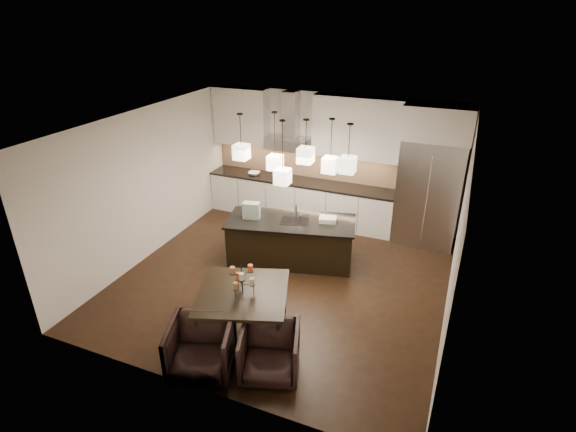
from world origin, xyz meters
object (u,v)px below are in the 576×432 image
at_px(dining_table, 244,313).
at_px(island_body, 291,241).
at_px(refrigerator, 428,193).
at_px(armchair_right, 270,352).
at_px(armchair_left, 201,347).

bearing_deg(dining_table, island_body, 75.09).
bearing_deg(refrigerator, armchair_right, -107.06).
height_order(refrigerator, dining_table, refrigerator).
distance_m(dining_table, armchair_right, 0.88).
bearing_deg(armchair_left, armchair_right, -0.57).
distance_m(island_body, armchair_right, 2.92).
distance_m(island_body, armchair_left, 3.09).
xyz_separation_m(dining_table, armchair_left, (-0.18, -0.86, 0.00)).
height_order(armchair_left, armchair_right, armchair_left).
distance_m(refrigerator, armchair_left, 5.37).
relative_size(island_body, armchair_left, 2.72).
bearing_deg(refrigerator, armchair_left, -114.93).
bearing_deg(armchair_left, dining_table, 58.57).
bearing_deg(armchair_right, refrigerator, 54.56).
xyz_separation_m(island_body, armchair_right, (0.83, -2.80, -0.05)).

